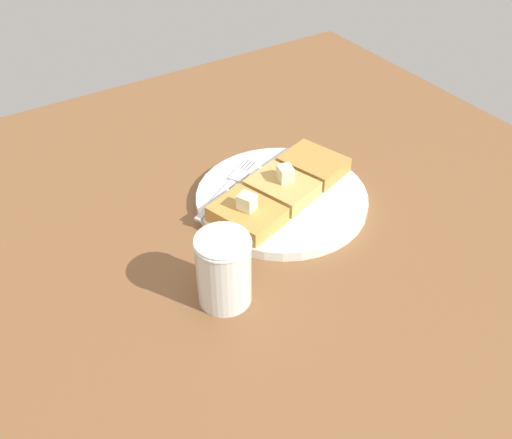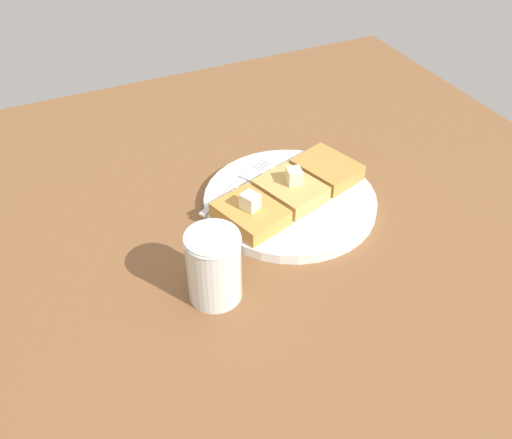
% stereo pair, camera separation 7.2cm
% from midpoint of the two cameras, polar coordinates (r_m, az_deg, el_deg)
% --- Properties ---
extents(table_surface, '(1.10, 1.10, 0.03)m').
position_cam_midpoint_polar(table_surface, '(0.75, -2.38, -4.58)').
color(table_surface, brown).
rests_on(table_surface, ground).
extents(plate, '(0.25, 0.25, 0.01)m').
position_cam_midpoint_polar(plate, '(0.82, 0.06, 2.07)').
color(plate, white).
rests_on(plate, table_surface).
extents(toast_slice_left, '(0.09, 0.11, 0.02)m').
position_cam_midpoint_polar(toast_slice_left, '(0.76, -3.63, 0.39)').
color(toast_slice_left, '#C48C41').
rests_on(toast_slice_left, plate).
extents(toast_slice_middle, '(0.09, 0.11, 0.02)m').
position_cam_midpoint_polar(toast_slice_middle, '(0.81, 0.06, 3.06)').
color(toast_slice_middle, tan).
rests_on(toast_slice_middle, plate).
extents(toast_slice_right, '(0.09, 0.11, 0.02)m').
position_cam_midpoint_polar(toast_slice_right, '(0.86, 3.36, 5.42)').
color(toast_slice_right, '#B4843D').
rests_on(toast_slice_right, plate).
extents(butter_pat_primary, '(0.03, 0.03, 0.02)m').
position_cam_midpoint_polar(butter_pat_primary, '(0.75, -3.68, 1.65)').
color(butter_pat_primary, '#F2F0C2').
rests_on(butter_pat_primary, toast_slice_left).
extents(butter_pat_secondary, '(0.02, 0.03, 0.02)m').
position_cam_midpoint_polar(butter_pat_secondary, '(0.80, 0.36, 4.52)').
color(butter_pat_secondary, beige).
rests_on(butter_pat_secondary, toast_slice_middle).
extents(fork, '(0.15, 0.09, 0.00)m').
position_cam_midpoint_polar(fork, '(0.83, -5.01, 3.44)').
color(fork, silver).
rests_on(fork, plate).
extents(syrup_jar, '(0.07, 0.07, 0.09)m').
position_cam_midpoint_polar(syrup_jar, '(0.66, -6.38, -5.41)').
color(syrup_jar, '#59280C').
rests_on(syrup_jar, table_surface).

